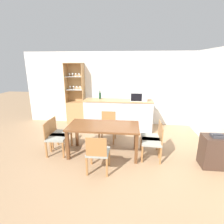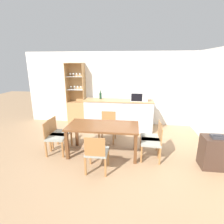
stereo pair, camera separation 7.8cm
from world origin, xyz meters
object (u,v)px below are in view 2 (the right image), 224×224
dining_table (103,129)px  dining_chair_side_right_near (153,142)px  side_cabinet (215,152)px  display_cabinet (77,107)px  dining_chair_side_left_far (59,133)px  telephone (217,136)px  dining_chair_side_left_near (55,137)px  dining_chair_side_right_far (152,137)px  microwave (139,96)px  dining_chair_head_near (97,152)px  dining_chair_head_far (108,126)px  wine_bottle (101,96)px

dining_table → dining_chair_side_right_near: (1.18, -0.13, -0.22)m
dining_table → side_cabinet: dining_table is taller
display_cabinet → side_cabinet: bearing=-32.5°
dining_chair_side_left_far → telephone: size_ratio=3.82×
dining_chair_side_left_near → dining_chair_side_right_near: size_ratio=1.00×
dining_chair_side_right_far → dining_chair_side_left_near: same height
dining_chair_side_left_near → microwave: 2.80m
dining_table → telephone: size_ratio=7.78×
dining_chair_head_near → telephone: 2.48m
dining_table → dining_chair_head_far: size_ratio=2.04×
dining_chair_head_far → microwave: size_ratio=1.59×
dining_chair_side_left_near → dining_chair_side_left_far: 0.25m
dining_chair_head_far → dining_chair_side_left_far: same height
dining_chair_head_far → wine_bottle: bearing=-67.5°
dining_chair_side_right_near → side_cabinet: size_ratio=1.19×
display_cabinet → dining_chair_side_left_far: 2.02m
dining_chair_side_right_far → dining_chair_head_far: bearing=61.9°
dining_chair_side_right_near → side_cabinet: 1.30m
dining_chair_head_near → telephone: size_ratio=3.82×
dining_chair_head_near → telephone: bearing=9.8°
telephone → side_cabinet: bearing=41.7°
dining_table → side_cabinet: (2.46, -0.29, -0.31)m
dining_chair_head_near → dining_chair_side_left_far: bearing=143.0°
dining_chair_side_left_near → wine_bottle: (0.79, 1.89, 0.69)m
dining_chair_head_far → dining_chair_side_right_near: (1.18, -0.88, 0.00)m
dining_chair_head_far → dining_chair_side_left_far: (-1.18, -0.62, 0.00)m
dining_table → wine_bottle: (-0.38, 1.76, 0.47)m
display_cabinet → dining_chair_side_right_near: size_ratio=2.62×
microwave → side_cabinet: bearing=-50.6°
dining_chair_side_left_far → microwave: 2.65m
display_cabinet → dining_chair_side_left_near: bearing=-85.8°
dining_chair_side_right_far → wine_bottle: (-1.56, 1.63, 0.69)m
dining_chair_side_right_far → dining_chair_head_near: same height
dining_table → dining_chair_side_right_far: size_ratio=2.04×
dining_chair_head_far → microwave: microwave is taller
dining_chair_side_left_near → dining_chair_side_right_far: bearing=91.7°
dining_chair_side_left_near → dining_chair_side_left_far: bearing=175.6°
dining_chair_head_near → wine_bottle: wine_bottle is taller
dining_table → dining_chair_head_near: bearing=-90.0°
wine_bottle → side_cabinet: bearing=-35.8°
display_cabinet → wine_bottle: (0.96, -0.37, 0.51)m
dining_chair_side_right_far → microwave: 1.70m
dining_table → microwave: bearing=61.9°
dining_chair_head_near → wine_bottle: size_ratio=2.92×
telephone → microwave: bearing=128.4°
wine_bottle → telephone: (2.81, -2.08, -0.40)m
dining_chair_side_right_far → dining_chair_head_far: (-1.18, 0.63, 0.00)m
side_cabinet → dining_chair_side_left_near: bearing=177.4°
dining_chair_head_far → telephone: dining_chair_head_far is taller
dining_chair_head_far → side_cabinet: dining_chair_head_far is taller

